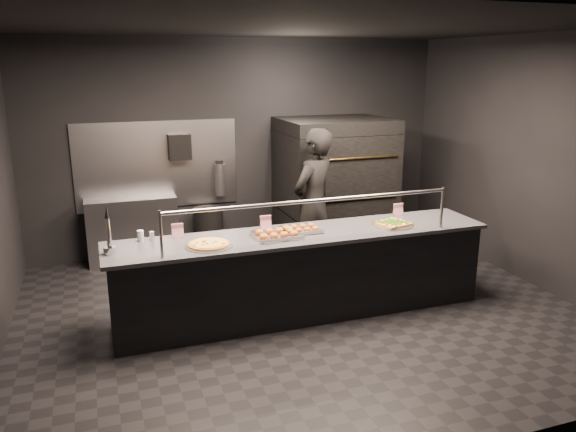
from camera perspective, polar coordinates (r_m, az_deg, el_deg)
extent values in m
plane|color=black|center=(6.27, 1.43, -9.80)|extent=(6.00, 6.00, 0.00)
plane|color=black|center=(5.69, 1.64, 18.73)|extent=(6.00, 6.00, 0.00)
cube|color=black|center=(8.15, -4.76, 7.08)|extent=(6.00, 0.04, 3.00)
cube|color=black|center=(3.65, 15.63, -3.84)|extent=(6.00, 0.04, 3.00)
cube|color=black|center=(7.40, 23.91, 4.98)|extent=(0.04, 5.00, 3.00)
cube|color=#99999E|center=(7.95, -13.12, 5.06)|extent=(2.20, 0.02, 1.20)
cube|color=black|center=(6.10, 1.46, -6.05)|extent=(4.00, 0.70, 0.88)
cube|color=#39393E|center=(5.94, 1.49, -1.92)|extent=(4.10, 0.78, 0.04)
cylinder|color=#99999E|center=(5.26, -12.78, -1.84)|extent=(0.03, 0.03, 0.45)
cylinder|color=#99999E|center=(6.30, 15.36, 0.85)|extent=(0.03, 0.03, 0.45)
cylinder|color=#99999E|center=(5.56, 2.62, 1.55)|extent=(3.00, 0.04, 0.04)
cube|color=black|center=(8.24, 4.60, -1.38)|extent=(1.50, 1.15, 0.60)
cube|color=black|center=(8.09, 4.69, 2.69)|extent=(1.50, 1.20, 0.55)
cube|color=black|center=(7.98, 4.77, 6.55)|extent=(1.50, 1.20, 0.55)
cube|color=black|center=(7.94, 4.83, 9.19)|extent=(1.50, 1.20, 0.18)
cylinder|color=gold|center=(7.54, 6.59, 1.71)|extent=(1.30, 0.02, 0.02)
cylinder|color=gold|center=(7.43, 6.72, 5.84)|extent=(1.30, 0.02, 0.02)
cube|color=#99999E|center=(7.95, -15.48, -1.39)|extent=(1.20, 0.35, 0.90)
cube|color=black|center=(7.86, -10.97, 6.92)|extent=(0.30, 0.20, 0.35)
cylinder|color=#B2B2B7|center=(8.05, -6.92, 3.66)|extent=(0.14, 0.14, 0.45)
cube|color=black|center=(8.00, -6.98, 5.42)|extent=(0.10, 0.06, 0.06)
cylinder|color=silver|center=(5.55, -17.63, -3.34)|extent=(0.12, 0.12, 0.07)
cylinder|color=silver|center=(5.50, -17.76, -1.79)|extent=(0.04, 0.04, 0.31)
cylinder|color=silver|center=(5.40, -17.85, -0.58)|extent=(0.02, 0.09, 0.02)
cone|color=black|center=(5.44, -17.94, 0.40)|extent=(0.04, 0.04, 0.12)
cylinder|color=silver|center=(5.57, -8.03, -2.97)|extent=(0.47, 0.47, 0.01)
cylinder|color=#B7743A|center=(5.57, -8.04, -2.85)|extent=(0.41, 0.41, 0.02)
cylinder|color=#E7BF4B|center=(5.57, -8.04, -2.74)|extent=(0.36, 0.36, 0.01)
cube|color=silver|center=(5.80, -1.15, -2.04)|extent=(0.54, 0.44, 0.02)
ellipsoid|color=#C4742A|center=(5.67, -2.48, -2.07)|extent=(0.09, 0.09, 0.06)
ellipsoid|color=#C4742A|center=(5.82, -2.94, -1.62)|extent=(0.09, 0.09, 0.06)
ellipsoid|color=#C4742A|center=(5.70, -1.43, -1.96)|extent=(0.09, 0.09, 0.06)
ellipsoid|color=#C4742A|center=(5.85, -1.91, -1.52)|extent=(0.09, 0.09, 0.06)
ellipsoid|color=#C4742A|center=(5.73, -0.39, -1.85)|extent=(0.09, 0.09, 0.06)
ellipsoid|color=#C4742A|center=(5.88, -0.89, -1.42)|extent=(0.09, 0.09, 0.06)
ellipsoid|color=#C4742A|center=(5.77, 0.64, -1.75)|extent=(0.09, 0.09, 0.06)
ellipsoid|color=#C4742A|center=(5.91, 0.11, -1.32)|extent=(0.09, 0.09, 0.06)
cube|color=silver|center=(5.99, 1.30, -1.49)|extent=(0.42, 0.32, 0.02)
ellipsoid|color=#C4742A|center=(5.87, 0.24, -1.52)|extent=(0.08, 0.08, 0.05)
ellipsoid|color=#C4742A|center=(5.99, -0.19, -1.16)|extent=(0.08, 0.08, 0.05)
ellipsoid|color=#C4742A|center=(5.90, 1.10, -1.43)|extent=(0.08, 0.08, 0.05)
ellipsoid|color=#C4742A|center=(6.02, 0.65, -1.07)|extent=(0.08, 0.08, 0.05)
ellipsoid|color=#C4742A|center=(5.93, 1.95, -1.34)|extent=(0.08, 0.08, 0.05)
ellipsoid|color=#C4742A|center=(6.05, 1.49, -0.99)|extent=(0.08, 0.08, 0.05)
ellipsoid|color=#C4742A|center=(5.96, 2.80, -1.25)|extent=(0.08, 0.08, 0.05)
ellipsoid|color=#C4742A|center=(6.09, 2.31, -0.91)|extent=(0.08, 0.08, 0.05)
cylinder|color=silver|center=(6.31, 10.59, -0.90)|extent=(0.43, 0.43, 0.01)
cube|color=#B7743A|center=(6.31, 10.60, -0.76)|extent=(0.41, 0.38, 0.02)
cube|color=#E7BF4B|center=(6.30, 10.60, -0.66)|extent=(0.39, 0.36, 0.01)
cube|color=#318720|center=(6.30, 10.61, -0.58)|extent=(0.36, 0.34, 0.01)
cylinder|color=silver|center=(5.84, -14.75, -1.97)|extent=(0.07, 0.07, 0.11)
cylinder|color=silver|center=(5.85, -13.65, -1.97)|extent=(0.05, 0.05, 0.09)
cube|color=white|center=(5.88, -11.15, -1.45)|extent=(0.12, 0.04, 0.15)
cube|color=white|center=(6.07, -2.28, -0.62)|extent=(0.12, 0.04, 0.15)
cube|color=white|center=(6.71, 11.13, 0.65)|extent=(0.12, 0.04, 0.15)
cylinder|color=black|center=(8.00, -8.05, -1.62)|extent=(0.42, 0.42, 0.70)
imported|color=black|center=(7.03, 2.60, 1.22)|extent=(0.83, 0.76, 1.90)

